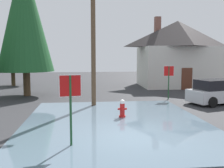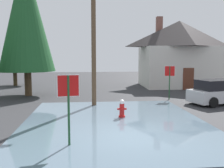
{
  "view_description": "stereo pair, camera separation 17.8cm",
  "coord_description": "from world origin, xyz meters",
  "views": [
    {
      "loc": [
        -2.0,
        -9.43,
        3.1
      ],
      "look_at": [
        -0.45,
        4.61,
        1.54
      ],
      "focal_mm": 41.06,
      "sensor_mm": 36.0,
      "label": 1
    },
    {
      "loc": [
        -1.82,
        -9.45,
        3.1
      ],
      "look_at": [
        -0.45,
        4.61,
        1.54
      ],
      "focal_mm": 41.06,
      "sensor_mm": 36.0,
      "label": 2
    }
  ],
  "objects": [
    {
      "name": "ground_plane",
      "position": [
        0.0,
        0.0,
        -0.05
      ],
      "size": [
        80.0,
        80.0,
        0.1
      ],
      "primitive_type": "cube",
      "color": "#2D2D30"
    },
    {
      "name": "flood_puddle",
      "position": [
        -0.56,
        2.25,
        0.02
      ],
      "size": [
        8.47,
        10.42,
        0.03
      ],
      "primitive_type": "cube",
      "color": "slate",
      "rests_on": "ground"
    },
    {
      "name": "lane_stop_bar",
      "position": [
        -0.31,
        -1.0,
        0.0
      ],
      "size": [
        3.84,
        0.68,
        0.01
      ],
      "primitive_type": "cube",
      "rotation": [
        0.0,
        0.0,
        0.1
      ],
      "color": "silver",
      "rests_on": "ground"
    },
    {
      "name": "stop_sign_near",
      "position": [
        -2.46,
        -0.79,
        1.77
      ],
      "size": [
        0.74,
        0.17,
        2.47
      ],
      "color": "#1E4C28",
      "rests_on": "ground"
    },
    {
      "name": "fire_hydrant",
      "position": [
        -0.1,
        3.08,
        0.45
      ],
      "size": [
        0.46,
        0.4,
        0.92
      ],
      "color": "red",
      "rests_on": "ground"
    },
    {
      "name": "utility_pole",
      "position": [
        -1.4,
        6.37,
        4.3
      ],
      "size": [
        1.6,
        0.28,
        8.24
      ],
      "color": "brown",
      "rests_on": "ground"
    },
    {
      "name": "stop_sign_far",
      "position": [
        4.0,
        8.14,
        1.71
      ],
      "size": [
        0.72,
        0.12,
        2.39
      ],
      "color": "#1E4C28",
      "rests_on": "ground"
    },
    {
      "name": "house",
      "position": [
        7.46,
        15.91,
        3.43
      ],
      "size": [
        7.99,
        6.33,
        7.12
      ],
      "color": "beige",
      "rests_on": "ground"
    },
    {
      "name": "parked_car",
      "position": [
        6.79,
        6.22,
        0.75
      ],
      "size": [
        4.66,
        2.84,
        1.58
      ],
      "color": "silver",
      "rests_on": "ground"
    },
    {
      "name": "pine_tree_tall_left",
      "position": [
        -9.3,
        18.01,
        4.69
      ],
      "size": [
        3.19,
        3.19,
        7.97
      ],
      "color": "#4C3823",
      "rests_on": "ground"
    },
    {
      "name": "pine_tree_short_left",
      "position": [
        -6.42,
        10.96,
        6.26
      ],
      "size": [
        4.26,
        4.26,
        10.64
      ],
      "color": "#4C3823",
      "rests_on": "ground"
    }
  ]
}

